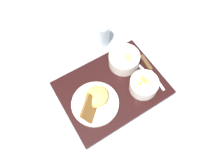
{
  "coord_description": "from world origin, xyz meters",
  "views": [
    {
      "loc": [
        0.2,
        0.3,
        0.77
      ],
      "look_at": [
        0.0,
        0.0,
        0.05
      ],
      "focal_mm": 32.0,
      "sensor_mm": 36.0,
      "label": 1
    }
  ],
  "objects_px": {
    "bowl_soup": "(124,59)",
    "plate_main": "(95,101)",
    "spoon": "(144,71)",
    "bowl_salad": "(144,85)",
    "knife": "(147,65)",
    "glass_water": "(102,35)"
  },
  "relations": [
    {
      "from": "bowl_soup",
      "to": "knife",
      "type": "bearing_deg",
      "value": 139.08
    },
    {
      "from": "bowl_soup",
      "to": "glass_water",
      "type": "relative_size",
      "value": 1.17
    },
    {
      "from": "bowl_salad",
      "to": "glass_water",
      "type": "bearing_deg",
      "value": -89.91
    },
    {
      "from": "knife",
      "to": "spoon",
      "type": "xyz_separation_m",
      "value": [
        0.03,
        0.01,
        -0.0
      ]
    },
    {
      "from": "knife",
      "to": "bowl_salad",
      "type": "bearing_deg",
      "value": -40.93
    },
    {
      "from": "bowl_soup",
      "to": "spoon",
      "type": "xyz_separation_m",
      "value": [
        -0.05,
        0.08,
        -0.03
      ]
    },
    {
      "from": "plate_main",
      "to": "spoon",
      "type": "distance_m",
      "value": 0.25
    },
    {
      "from": "bowl_salad",
      "to": "spoon",
      "type": "xyz_separation_m",
      "value": [
        -0.06,
        -0.06,
        -0.03
      ]
    },
    {
      "from": "bowl_soup",
      "to": "plate_main",
      "type": "bearing_deg",
      "value": 23.83
    },
    {
      "from": "plate_main",
      "to": "bowl_salad",
      "type": "bearing_deg",
      "value": 165.17
    },
    {
      "from": "spoon",
      "to": "glass_water",
      "type": "xyz_separation_m",
      "value": [
        0.06,
        -0.25,
        0.03
      ]
    },
    {
      "from": "bowl_soup",
      "to": "glass_water",
      "type": "xyz_separation_m",
      "value": [
        0.01,
        -0.17,
        -0.0
      ]
    },
    {
      "from": "spoon",
      "to": "bowl_salad",
      "type": "bearing_deg",
      "value": -47.63
    },
    {
      "from": "bowl_salad",
      "to": "knife",
      "type": "height_order",
      "value": "bowl_salad"
    },
    {
      "from": "spoon",
      "to": "glass_water",
      "type": "distance_m",
      "value": 0.26
    },
    {
      "from": "plate_main",
      "to": "spoon",
      "type": "relative_size",
      "value": 1.33
    },
    {
      "from": "bowl_soup",
      "to": "bowl_salad",
      "type": "bearing_deg",
      "value": 88.08
    },
    {
      "from": "spoon",
      "to": "plate_main",
      "type": "bearing_deg",
      "value": -93.27
    },
    {
      "from": "bowl_salad",
      "to": "plate_main",
      "type": "xyz_separation_m",
      "value": [
        0.2,
        -0.05,
        -0.01
      ]
    },
    {
      "from": "plate_main",
      "to": "knife",
      "type": "height_order",
      "value": "plate_main"
    },
    {
      "from": "knife",
      "to": "glass_water",
      "type": "xyz_separation_m",
      "value": [
        0.08,
        -0.23,
        0.02
      ]
    },
    {
      "from": "knife",
      "to": "glass_water",
      "type": "distance_m",
      "value": 0.25
    }
  ]
}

